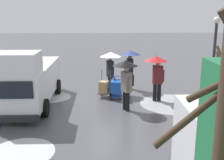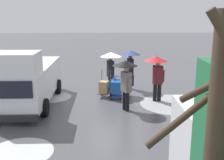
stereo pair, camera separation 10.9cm
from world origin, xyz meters
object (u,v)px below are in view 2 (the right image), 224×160
(pedestrian_far_side, at_px, (131,60))
(cargo_van_parked_right, at_px, (27,80))
(pedestrian_pink_side, at_px, (157,68))
(pedestrian_black_side, at_px, (126,74))
(shopping_cart_vendor, at_px, (117,87))
(pedestrian_white_side, at_px, (111,62))
(hand_dolly_boxes, at_px, (104,88))
(street_lamp, at_px, (214,53))

(pedestrian_far_side, bearing_deg, cargo_van_parked_right, 27.71)
(pedestrian_pink_side, distance_m, pedestrian_black_side, 1.91)
(shopping_cart_vendor, bearing_deg, pedestrian_white_side, -75.46)
(pedestrian_white_side, height_order, pedestrian_far_side, same)
(pedestrian_black_side, height_order, pedestrian_far_side, same)
(cargo_van_parked_right, height_order, hand_dolly_boxes, cargo_van_parked_right)
(shopping_cart_vendor, height_order, pedestrian_pink_side, pedestrian_pink_side)
(cargo_van_parked_right, xyz_separation_m, pedestrian_white_side, (-3.69, -1.87, 0.41))
(pedestrian_pink_side, bearing_deg, shopping_cart_vendor, -14.41)
(cargo_van_parked_right, relative_size, pedestrian_far_side, 2.49)
(pedestrian_black_side, bearing_deg, pedestrian_white_side, -78.09)
(cargo_van_parked_right, distance_m, shopping_cart_vendor, 4.08)
(pedestrian_black_side, distance_m, pedestrian_far_side, 3.26)
(hand_dolly_boxes, bearing_deg, shopping_cart_vendor, 162.17)
(pedestrian_far_side, distance_m, street_lamp, 4.44)
(shopping_cart_vendor, distance_m, hand_dolly_boxes, 0.62)
(pedestrian_black_side, bearing_deg, pedestrian_far_side, -99.09)
(pedestrian_black_side, bearing_deg, street_lamp, -176.16)
(pedestrian_pink_side, xyz_separation_m, street_lamp, (-2.21, 0.92, 0.80))
(shopping_cart_vendor, xyz_separation_m, pedestrian_black_side, (-0.30, 1.63, 1.00))
(shopping_cart_vendor, height_order, hand_dolly_boxes, hand_dolly_boxes)
(pedestrian_black_side, relative_size, street_lamp, 0.56)
(hand_dolly_boxes, bearing_deg, street_lamp, 161.18)
(shopping_cart_vendor, relative_size, pedestrian_black_side, 0.49)
(hand_dolly_boxes, bearing_deg, pedestrian_far_side, -135.05)
(pedestrian_black_side, distance_m, pedestrian_white_side, 2.65)
(shopping_cart_vendor, height_order, street_lamp, street_lamp)
(cargo_van_parked_right, relative_size, pedestrian_white_side, 2.49)
(hand_dolly_boxes, relative_size, pedestrian_black_side, 0.61)
(shopping_cart_vendor, distance_m, pedestrian_white_side, 1.42)
(shopping_cart_vendor, bearing_deg, hand_dolly_boxes, -17.83)
(pedestrian_white_side, bearing_deg, street_lamp, 151.25)
(pedestrian_pink_side, xyz_separation_m, pedestrian_black_side, (1.51, 1.17, 0.00))
(cargo_van_parked_right, distance_m, street_lamp, 8.06)
(cargo_van_parked_right, xyz_separation_m, pedestrian_far_side, (-4.75, -2.49, 0.41))
(pedestrian_white_side, bearing_deg, cargo_van_parked_right, 26.90)
(pedestrian_far_side, bearing_deg, pedestrian_black_side, 80.91)
(hand_dolly_boxes, xyz_separation_m, pedestrian_pink_side, (-2.40, 0.65, 1.09))
(pedestrian_black_side, distance_m, street_lamp, 3.82)
(pedestrian_white_side, bearing_deg, hand_dolly_boxes, 66.45)
(shopping_cart_vendor, height_order, pedestrian_black_side, pedestrian_black_side)
(street_lamp, bearing_deg, hand_dolly_boxes, -18.82)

